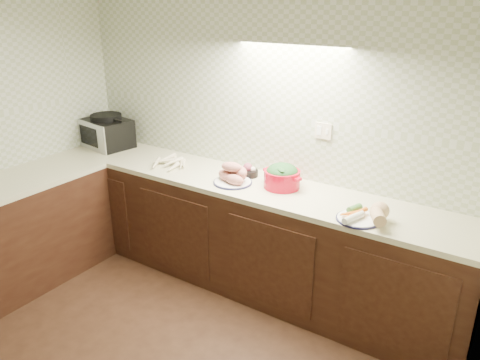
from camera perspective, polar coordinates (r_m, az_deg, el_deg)
The scene contains 8 objects.
room at distance 2.41m, azimuth -20.07°, elevation 5.23°, with size 3.60×3.60×2.60m.
counter at distance 3.74m, azimuth -15.95°, elevation -8.21°, with size 3.60×3.60×0.90m.
toaster_oven at distance 4.67m, azimuth -15.90°, elevation 5.67°, with size 0.49×0.41×0.32m.
parsnip_pile at distance 4.07m, azimuth -8.68°, elevation 2.25°, with size 0.42×0.38×0.07m.
sweet_potato_plate at distance 3.62m, azimuth -0.81°, elevation 0.59°, with size 0.31×0.30×0.17m.
onion_bowl at distance 3.76m, azimuth 1.11°, elevation 1.07°, with size 0.14×0.14×0.11m.
dutch_oven at distance 3.53m, azimuth 5.15°, elevation 0.49°, with size 0.34×0.33×0.19m.
veg_plate at distance 3.13m, azimuth 15.40°, elevation -3.97°, with size 0.36×0.36×0.13m.
Camera 1 is at (1.89, -1.37, 2.24)m, focal length 35.00 mm.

